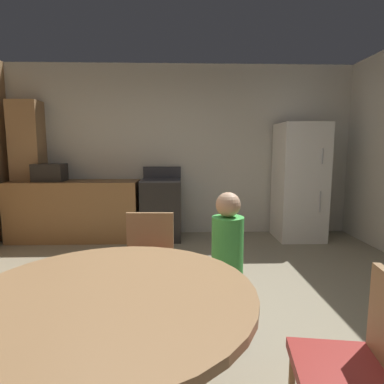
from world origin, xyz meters
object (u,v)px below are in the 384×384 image
Objects in this scene: oven_range at (161,209)px; refrigerator at (299,182)px; chair_east at (361,364)px; person_child at (227,265)px; microwave at (50,173)px; dining_table at (112,323)px; chair_north at (148,262)px.

refrigerator reaches higher than oven_range.
chair_east is (-1.05, -3.55, -0.38)m from refrigerator.
oven_range is 2.76m from person_child.
chair_east is (1.06, -3.61, 0.03)m from oven_range.
microwave reaches higher than dining_table.
refrigerator is 2.02× the size of chair_north.
chair_north and chair_east have the same top height.
chair_east is at bearing 42.07° from chair_north.
chair_north is at bearing -42.07° from chair_east.
person_child is (2.29, -2.68, -0.45)m from microwave.
chair_east is at bearing 63.86° from person_child.
microwave is (-3.77, 0.05, 0.15)m from refrigerator.
refrigerator reaches higher than dining_table.
oven_range is at bearing 90.10° from dining_table.
refrigerator is 4.01m from dining_table.
chair_east is (1.00, -1.22, 0.00)m from chair_north.
microwave is 2.99m from chair_north.
dining_table is 1.18× the size of person_child.
microwave reaches higher than chair_north.
dining_table is at bearing -121.76° from refrigerator.
chair_north is (0.05, 1.06, -0.11)m from dining_table.
chair_north is 0.80× the size of person_child.
refrigerator is at bearing 58.24° from dining_table.
microwave is (-1.66, -0.00, 0.56)m from oven_range.
dining_table is at bearing -89.90° from oven_range.
refrigerator is 1.37× the size of dining_table.
chair_east is at bearing -73.67° from oven_range.
refrigerator is 4.00× the size of microwave.
refrigerator reaches higher than chair_east.
chair_north reaches higher than dining_table.
oven_range is 2.50× the size of microwave.
chair_east is 0.80× the size of person_child.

